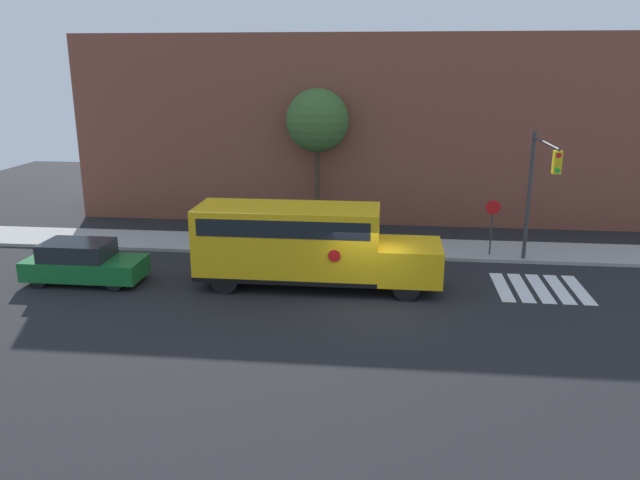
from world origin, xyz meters
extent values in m
plane|color=black|center=(0.00, 0.00, 0.00)|extent=(60.00, 60.00, 0.00)
cube|color=#9E9E99|center=(0.00, 6.50, 0.07)|extent=(44.00, 3.00, 0.15)
cube|color=brown|center=(0.00, 13.00, 4.83)|extent=(32.00, 4.00, 9.65)
cube|color=white|center=(5.03, 2.00, 0.00)|extent=(0.50, 3.20, 0.01)
cube|color=white|center=(5.73, 2.00, 0.00)|extent=(0.50, 3.20, 0.01)
cube|color=white|center=(6.43, 2.00, 0.00)|extent=(0.50, 3.20, 0.01)
cube|color=white|center=(7.13, 2.00, 0.00)|extent=(0.50, 3.20, 0.01)
cube|color=white|center=(7.83, 2.00, 0.00)|extent=(0.50, 3.20, 0.01)
cube|color=yellow|center=(-3.05, 1.29, 1.76)|extent=(6.78, 2.50, 2.62)
cube|color=yellow|center=(1.49, 1.29, 1.12)|extent=(2.31, 2.50, 1.33)
cube|color=black|center=(-3.05, 1.29, 0.53)|extent=(6.78, 2.54, 0.16)
cube|color=black|center=(-3.05, 1.29, 2.52)|extent=(6.24, 2.53, 0.64)
cylinder|color=red|center=(-1.19, 0.00, 1.63)|extent=(0.44, 0.02, 0.44)
cylinder|color=black|center=(1.38, 2.37, 0.50)|extent=(1.00, 0.30, 1.00)
cylinder|color=black|center=(1.38, 0.21, 0.50)|extent=(1.00, 0.30, 1.00)
cylinder|color=black|center=(-5.24, 2.37, 0.50)|extent=(1.00, 0.30, 1.00)
cylinder|color=black|center=(-5.24, 0.21, 0.50)|extent=(1.00, 0.30, 1.00)
cube|color=#196B2D|center=(-10.87, 0.77, 0.59)|extent=(4.49, 1.87, 0.74)
cube|color=#1E2328|center=(-11.14, 0.77, 1.29)|extent=(2.51, 1.72, 0.65)
cylinder|color=black|center=(-9.39, 1.59, 0.32)|extent=(0.64, 0.22, 0.64)
cylinder|color=black|center=(-9.39, -0.04, 0.32)|extent=(0.64, 0.22, 0.64)
cylinder|color=black|center=(-12.35, 1.59, 0.32)|extent=(0.64, 0.22, 0.64)
cylinder|color=black|center=(-12.35, -0.04, 0.32)|extent=(0.64, 0.22, 0.64)
cylinder|color=#38383A|center=(5.10, 5.74, 1.14)|extent=(0.07, 0.07, 2.29)
cylinder|color=red|center=(5.10, 5.69, 2.25)|extent=(0.62, 0.03, 0.62)
cylinder|color=#38383A|center=(6.45, 5.34, 2.77)|extent=(0.16, 0.16, 5.54)
cylinder|color=#38383A|center=(6.45, 3.38, 5.29)|extent=(0.10, 3.91, 0.10)
cube|color=yellow|center=(6.45, 1.53, 4.84)|extent=(0.28, 0.28, 0.80)
cylinder|color=red|center=(6.45, 1.38, 5.10)|extent=(0.18, 0.02, 0.18)
cylinder|color=#EAB214|center=(6.45, 1.38, 4.84)|extent=(0.18, 0.02, 0.18)
cylinder|color=green|center=(6.45, 1.38, 4.58)|extent=(0.18, 0.02, 0.18)
cylinder|color=#423323|center=(-2.98, 10.33, 2.25)|extent=(0.25, 0.25, 4.50)
sphere|color=#3D662D|center=(-2.98, 10.33, 5.44)|extent=(3.16, 3.16, 3.16)
camera|label=1|loc=(0.63, -20.87, 8.14)|focal=35.00mm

